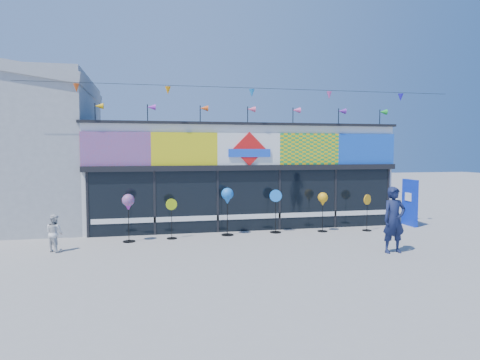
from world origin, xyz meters
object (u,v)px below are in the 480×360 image
object	(u,v)px
spinner_3	(276,210)
spinner_5	(367,212)
spinner_4	(323,200)
spinner_1	(172,218)
blue_sign	(410,202)
spinner_2	(227,197)
spinner_0	(128,204)
adult_man	(394,220)
child	(54,233)

from	to	relation	value
spinner_3	spinner_5	distance (m)	3.52
spinner_4	spinner_5	bearing A→B (deg)	-6.77
spinner_1	blue_sign	bearing A→B (deg)	3.50
spinner_2	spinner_4	size ratio (longest dim) A/B	1.16
spinner_2	spinner_3	world-z (taller)	spinner_2
spinner_2	spinner_0	bearing A→B (deg)	-173.36
spinner_1	spinner_5	size ratio (longest dim) A/B	1.00
adult_man	spinner_5	bearing A→B (deg)	72.91
spinner_5	spinner_1	bearing A→B (deg)	179.31
spinner_1	adult_man	size ratio (longest dim) A/B	0.70
adult_man	child	world-z (taller)	adult_man
blue_sign	spinner_4	world-z (taller)	blue_sign
spinner_0	adult_man	xyz separation A→B (m)	(7.79, -3.22, -0.30)
blue_sign	child	bearing A→B (deg)	-171.13
blue_sign	spinner_1	xyz separation A→B (m)	(-9.58, -0.59, -0.21)
spinner_2	spinner_3	xyz separation A→B (m)	(1.83, 0.10, -0.52)
spinner_5	spinner_2	bearing A→B (deg)	177.04
adult_man	spinner_0	bearing A→B (deg)	156.54
blue_sign	adult_man	xyz separation A→B (m)	(-3.22, -4.02, 0.04)
blue_sign	spinner_0	size ratio (longest dim) A/B	1.17
spinner_0	child	world-z (taller)	spinner_0
spinner_3	spinner_4	xyz separation A→B (m)	(1.78, -0.17, 0.34)
blue_sign	spinner_1	distance (m)	9.60
blue_sign	spinner_4	xyz separation A→B (m)	(-3.97, -0.47, 0.24)
spinner_3	spinner_4	distance (m)	1.82
spinner_0	child	xyz separation A→B (m)	(-2.13, -0.93, -0.72)
spinner_4	child	distance (m)	9.27
adult_man	spinner_3	bearing A→B (deg)	123.28
spinner_0	child	distance (m)	2.43
spinner_2	spinner_4	xyz separation A→B (m)	(3.62, -0.07, -0.19)
spinner_0	spinner_4	size ratio (longest dim) A/B	1.09
blue_sign	spinner_5	size ratio (longest dim) A/B	1.35
blue_sign	spinner_5	distance (m)	2.37
spinner_1	child	bearing A→B (deg)	-162.19
spinner_0	spinner_5	bearing A→B (deg)	0.80
spinner_2	spinner_4	distance (m)	3.62
spinner_0	spinner_5	size ratio (longest dim) A/B	1.16
spinner_0	spinner_2	size ratio (longest dim) A/B	0.94
spinner_0	spinner_2	world-z (taller)	spinner_2
child	spinner_3	bearing A→B (deg)	-130.16
spinner_3	spinner_4	world-z (taller)	spinner_3
spinner_4	spinner_5	size ratio (longest dim) A/B	1.07
spinner_0	adult_man	bearing A→B (deg)	-22.45
spinner_0	spinner_1	world-z (taller)	spinner_0
blue_sign	spinner_2	world-z (taller)	blue_sign
spinner_1	adult_man	distance (m)	7.23
spinner_3	spinner_5	world-z (taller)	spinner_3
spinner_1	spinner_2	distance (m)	2.10
spinner_0	spinner_2	bearing A→B (deg)	6.64
spinner_0	child	size ratio (longest dim) A/B	1.41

